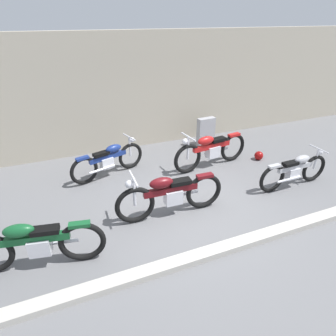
# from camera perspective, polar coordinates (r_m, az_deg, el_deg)

# --- Properties ---
(ground_plane) EXTENTS (40.00, 40.00, 0.00)m
(ground_plane) POSITION_cam_1_polar(r_m,az_deg,el_deg) (6.18, 4.94, -7.95)
(ground_plane) COLOR slate
(building_wall) EXTENTS (18.00, 0.30, 3.26)m
(building_wall) POSITION_cam_1_polar(r_m,az_deg,el_deg) (8.74, -6.12, 14.64)
(building_wall) COLOR #B2A893
(building_wall) RESTS_ON ground_plane
(curb_strip) EXTENTS (18.00, 0.24, 0.12)m
(curb_strip) POSITION_cam_1_polar(r_m,az_deg,el_deg) (5.28, 11.57, -14.96)
(curb_strip) COLOR #B7B2A8
(curb_strip) RESTS_ON ground_plane
(stone_marker) EXTENTS (0.56, 0.23, 0.87)m
(stone_marker) POSITION_cam_1_polar(r_m,az_deg,el_deg) (9.04, 7.41, 7.06)
(stone_marker) COLOR #9E9EA3
(stone_marker) RESTS_ON ground_plane
(helmet) EXTENTS (0.24, 0.24, 0.24)m
(helmet) POSITION_cam_1_polar(r_m,az_deg,el_deg) (8.51, 17.35, 2.34)
(helmet) COLOR maroon
(helmet) RESTS_ON ground_plane
(motorcycle_silver) EXTENTS (1.94, 0.54, 0.87)m
(motorcycle_silver) POSITION_cam_1_polar(r_m,az_deg,el_deg) (7.33, 23.58, -0.42)
(motorcycle_silver) COLOR black
(motorcycle_silver) RESTS_ON ground_plane
(motorcycle_green) EXTENTS (2.12, 0.68, 0.96)m
(motorcycle_green) POSITION_cam_1_polar(r_m,az_deg,el_deg) (5.09, -24.72, -13.30)
(motorcycle_green) COLOR black
(motorcycle_green) RESTS_ON ground_plane
(motorcycle_blue) EXTENTS (1.93, 0.79, 0.89)m
(motorcycle_blue) POSITION_cam_1_polar(r_m,az_deg,el_deg) (7.33, -11.51, 1.58)
(motorcycle_blue) COLOR black
(motorcycle_blue) RESTS_ON ground_plane
(motorcycle_red) EXTENTS (2.24, 0.63, 1.01)m
(motorcycle_red) POSITION_cam_1_polar(r_m,az_deg,el_deg) (7.67, 8.36, 3.55)
(motorcycle_red) COLOR black
(motorcycle_red) RESTS_ON ground_plane
(motorcycle_maroon) EXTENTS (2.23, 0.62, 1.00)m
(motorcycle_maroon) POSITION_cam_1_polar(r_m,az_deg,el_deg) (5.73, 0.36, -5.17)
(motorcycle_maroon) COLOR black
(motorcycle_maroon) RESTS_ON ground_plane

